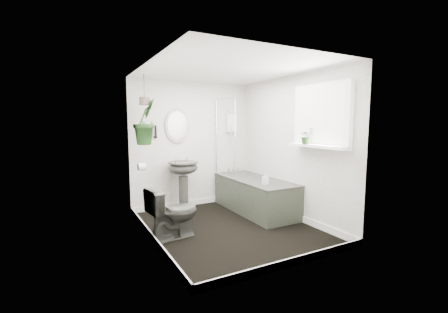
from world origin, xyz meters
name	(u,v)px	position (x,y,z in m)	size (l,w,h in m)	color
floor	(229,228)	(0.00, 0.00, -0.01)	(2.30, 2.80, 0.02)	black
ceiling	(229,69)	(0.00, 0.00, 2.31)	(2.30, 2.80, 0.02)	white
wall_back	(192,144)	(0.00, 1.41, 1.15)	(2.30, 0.02, 2.30)	white
wall_front	(295,162)	(0.00, -1.41, 1.15)	(2.30, 0.02, 2.30)	white
wall_left	(149,155)	(-1.16, 0.00, 1.15)	(0.02, 2.80, 2.30)	white
wall_right	(291,148)	(1.16, 0.00, 1.15)	(0.02, 2.80, 2.30)	white
skirting	(229,224)	(0.00, 0.00, 0.05)	(2.30, 2.80, 0.10)	white
bathtub	(255,195)	(0.80, 0.50, 0.29)	(0.72, 1.72, 0.58)	#2E2E2A
bath_screen	(225,138)	(0.47, 0.99, 1.28)	(0.04, 0.72, 1.40)	silver
shower_box	(231,123)	(0.80, 1.34, 1.55)	(0.20, 0.10, 0.35)	white
oval_mirror	(178,126)	(-0.29, 1.37, 1.50)	(0.46, 0.03, 0.62)	#B0A08E
wall_sconce	(156,132)	(-0.69, 1.36, 1.40)	(0.04, 0.04, 0.22)	black
toilet_roll_holder	(142,167)	(-1.10, 0.70, 0.90)	(0.11, 0.11, 0.11)	white
window_recess	(321,116)	(1.09, -0.70, 1.65)	(0.08, 1.00, 0.90)	white
window_sill	(317,146)	(1.02, -0.70, 1.23)	(0.18, 1.00, 0.04)	white
window_blinds	(319,116)	(1.04, -0.70, 1.65)	(0.01, 0.86, 0.76)	white
toilet	(173,212)	(-0.85, 0.01, 0.35)	(0.39, 0.69, 0.70)	#2E2E2A
pedestal_sink	(183,186)	(-0.29, 1.11, 0.44)	(0.52, 0.44, 0.88)	#2E2E2A
sill_plant	(306,136)	(0.97, -0.54, 1.36)	(0.20, 0.18, 0.23)	black
hanging_plant	(145,121)	(-0.97, 0.95, 1.58)	(0.40, 0.33, 0.73)	black
soap_bottle	(265,179)	(0.67, 0.02, 0.67)	(0.08, 0.09, 0.18)	#2E2729
hanging_pot	(144,101)	(-0.97, 0.95, 1.89)	(0.16, 0.16, 0.12)	brown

